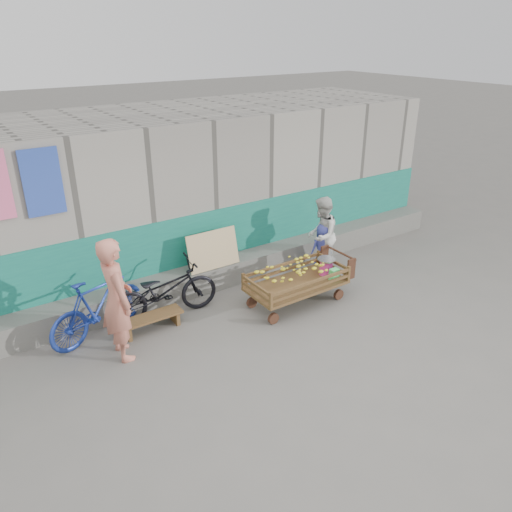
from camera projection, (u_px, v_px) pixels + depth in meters
ground at (271, 352)px, 7.52m from camera, size 80.00×80.00×0.00m
building_wall at (153, 192)px, 9.95m from camera, size 12.00×3.50×3.00m
banana_cart at (295, 276)px, 8.61m from camera, size 1.90×0.87×0.81m
bench at (151, 320)px, 8.00m from camera, size 1.03×0.31×0.26m
vendor_man at (117, 299)px, 7.07m from camera, size 0.46×0.69×1.88m
woman at (321, 235)px, 9.74m from camera, size 0.94×0.92×1.53m
child at (322, 248)px, 9.81m from camera, size 0.55×0.41×1.02m
bicycle_dark at (164, 291)px, 8.26m from camera, size 1.90×0.86×0.97m
bicycle_blue at (98, 307)px, 7.71m from camera, size 1.79×1.02×1.04m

